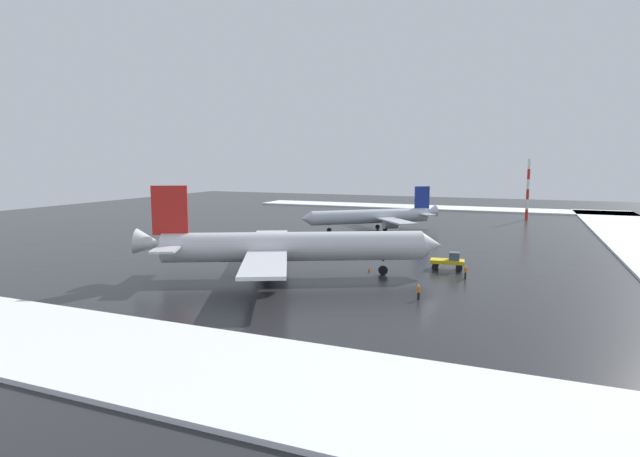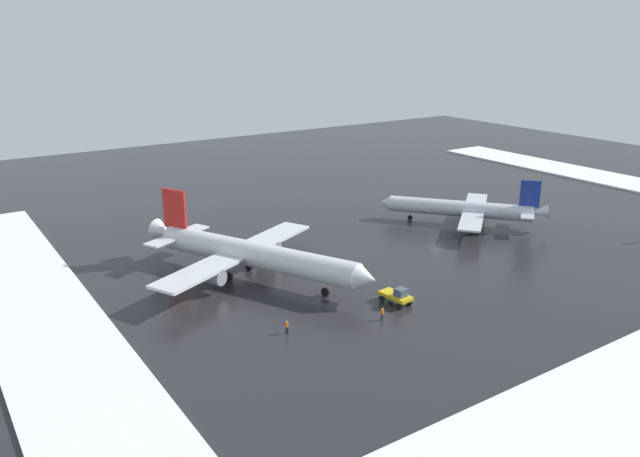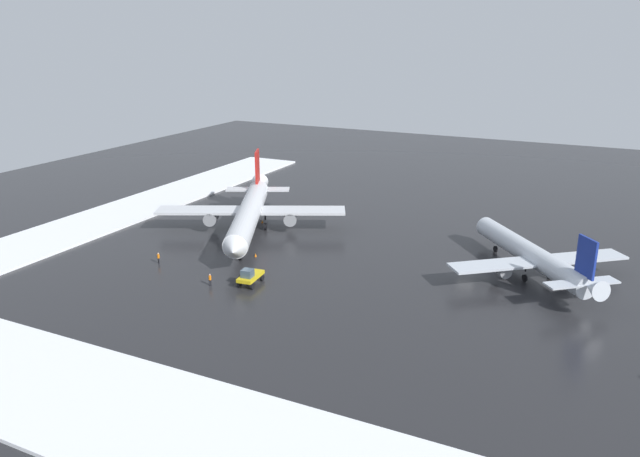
# 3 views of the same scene
# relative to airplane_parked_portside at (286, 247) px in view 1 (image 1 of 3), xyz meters

# --- Properties ---
(ground_plane) EXTENTS (240.00, 240.00, 0.00)m
(ground_plane) POSITION_rel_airplane_parked_portside_xyz_m (37.91, -0.45, -3.95)
(ground_plane) COLOR #232326
(snow_bank_left) EXTENTS (14.00, 116.00, 0.40)m
(snow_bank_left) POSITION_rel_airplane_parked_portside_xyz_m (-29.09, -0.45, -3.75)
(snow_bank_left) COLOR white
(snow_bank_left) RESTS_ON ground_plane
(snow_bank_right) EXTENTS (14.00, 116.00, 0.40)m
(snow_bank_right) POSITION_rel_airplane_parked_portside_xyz_m (104.91, -0.45, -3.75)
(snow_bank_right) COLOR white
(snow_bank_right) RESTS_ON ground_plane
(airplane_parked_portside) EXTENTS (31.98, 37.60, 11.94)m
(airplane_parked_portside) POSITION_rel_airplane_parked_portside_xyz_m (0.00, 0.00, 0.00)
(airplane_parked_portside) COLOR silver
(airplane_parked_portside) RESTS_ON ground_plane
(airplane_foreground_jet) EXTENTS (24.10, 26.44, 9.48)m
(airplane_foreground_jet) POSITION_rel_airplane_parked_portside_xyz_m (46.63, 1.69, -0.81)
(airplane_foreground_jet) COLOR silver
(airplane_foreground_jet) RESTS_ON ground_plane
(pushback_tug) EXTENTS (2.74, 4.82, 2.50)m
(pushback_tug) POSITION_rel_airplane_parked_portside_xyz_m (12.14, -19.23, -2.66)
(pushback_tug) COLOR gold
(pushback_tug) RESTS_ON ground_plane
(ground_crew_near_tug) EXTENTS (0.36, 0.36, 1.71)m
(ground_crew_near_tug) POSITION_rel_airplane_parked_portside_xyz_m (7.35, -21.93, -2.98)
(ground_crew_near_tug) COLOR black
(ground_crew_near_tug) RESTS_ON ground_plane
(ground_crew_mid_apron) EXTENTS (0.36, 0.36, 1.71)m
(ground_crew_mid_apron) POSITION_rel_airplane_parked_portside_xyz_m (-4.80, -18.28, -2.98)
(ground_crew_mid_apron) COLOR black
(ground_crew_mid_apron) RESTS_ON ground_plane
(antenna_mast) EXTENTS (0.70, 0.70, 15.69)m
(antenna_mast) POSITION_rel_airplane_parked_portside_xyz_m (82.00, -29.39, 3.90)
(antenna_mast) COLOR red
(antenna_mast) RESTS_ON ground_plane
(traffic_cone_near_nose) EXTENTS (0.36, 0.36, 0.55)m
(traffic_cone_near_nose) POSITION_rel_airplane_parked_portside_xyz_m (-1.55, 6.65, -3.67)
(traffic_cone_near_nose) COLOR orange
(traffic_cone_near_nose) RESTS_ON ground_plane
(traffic_cone_mid_line) EXTENTS (0.36, 0.36, 0.55)m
(traffic_cone_mid_line) POSITION_rel_airplane_parked_portside_xyz_m (6.85, -9.25, -3.67)
(traffic_cone_mid_line) COLOR orange
(traffic_cone_mid_line) RESTS_ON ground_plane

